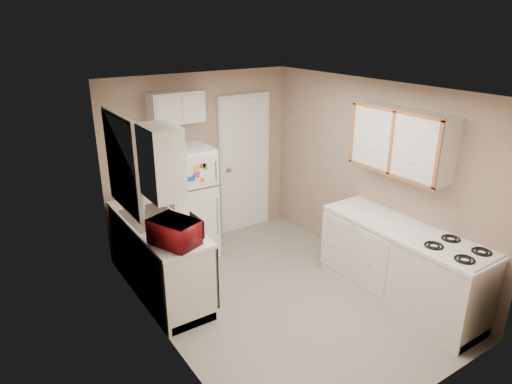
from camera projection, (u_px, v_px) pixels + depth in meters
floor at (279, 296)px, 5.37m from camera, size 3.80×3.80×0.00m
ceiling at (284, 89)px, 4.52m from camera, size 3.80×3.80×0.00m
wall_left at (160, 233)px, 4.22m from camera, size 3.80×3.80×0.00m
wall_right at (372, 178)px, 5.67m from camera, size 3.80×3.80×0.00m
wall_back at (201, 159)px, 6.42m from camera, size 2.80×2.80×0.00m
wall_front at (431, 279)px, 3.47m from camera, size 2.80×2.80×0.00m
left_counter at (159, 256)px, 5.34m from camera, size 0.60×1.80×0.90m
dishwasher at (205, 268)px, 5.01m from camera, size 0.03×0.58×0.72m
sink at (151, 220)px, 5.31m from camera, size 0.54×0.74×0.16m
microwave at (175, 231)px, 4.60m from camera, size 0.55×0.43×0.32m
soap_bottle at (139, 202)px, 5.46m from camera, size 0.10×0.11×0.22m
window_blinds at (123, 163)px, 4.92m from camera, size 0.10×0.98×1.08m
upper_cabinet_left at (161, 162)px, 4.26m from camera, size 0.30×0.45×0.70m
refrigerator at (189, 202)px, 6.09m from camera, size 0.64×0.63×1.51m
cabinet_over_fridge at (176, 107)px, 5.82m from camera, size 0.70×0.30×0.40m
interior_door at (245, 164)px, 6.82m from camera, size 0.86×0.06×2.08m
right_counter at (400, 265)px, 5.16m from camera, size 0.60×2.00×0.90m
stove at (450, 292)px, 4.70m from camera, size 0.57×0.69×0.83m
upper_cabinet_right at (401, 141)px, 4.99m from camera, size 0.30×1.20×0.70m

